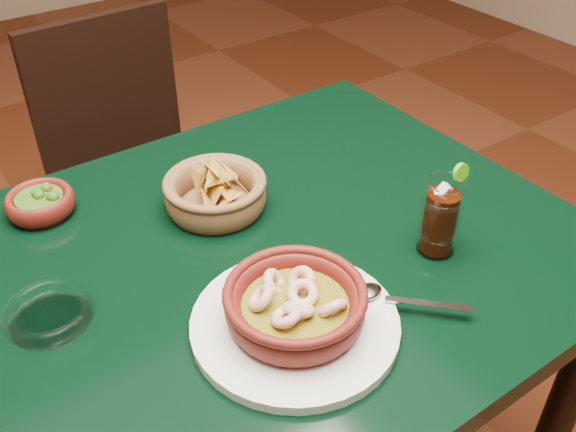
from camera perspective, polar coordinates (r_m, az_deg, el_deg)
dining_table at (r=1.03m, az=-7.13°, el=-9.29°), size 1.20×0.80×0.75m
dining_chair at (r=1.70m, az=-13.24°, el=3.37°), size 0.42×0.42×0.87m
shrimp_plate at (r=0.85m, az=0.67°, el=-8.35°), size 0.35×0.28×0.08m
chip_basket at (r=1.07m, az=-6.45°, el=2.06°), size 0.20×0.20×0.13m
guacamole_ramekin at (r=1.13m, az=-21.13°, el=1.14°), size 0.13×0.13×0.04m
cola_drink at (r=0.98m, az=13.40°, el=-0.09°), size 0.13×0.13×0.15m
glass_ashtray at (r=0.93m, az=-20.47°, el=-8.16°), size 0.13×0.13×0.03m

